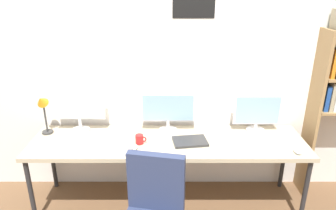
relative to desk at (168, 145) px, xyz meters
name	(u,v)px	position (x,y,z in m)	size (l,w,h in m)	color
wall_back	(168,73)	(0.00, 0.42, 0.61)	(5.05, 0.11, 2.60)	silver
desk	(168,145)	(0.00, 0.00, 0.00)	(2.65, 0.68, 0.74)	tan
monitor_left	(78,108)	(-0.90, 0.21, 0.30)	(0.53, 0.18, 0.44)	silver
monitor_center	(168,110)	(0.00, 0.21, 0.28)	(0.55, 0.18, 0.41)	silver
monitor_right	(257,112)	(0.90, 0.21, 0.25)	(0.47, 0.18, 0.39)	silver
desk_lamp	(43,107)	(-1.22, 0.14, 0.34)	(0.11, 0.16, 0.43)	#333333
keyboard_left	(106,152)	(-0.56, -0.23, 0.06)	(0.38, 0.13, 0.02)	silver
keyboard_right	(230,152)	(0.56, -0.23, 0.06)	(0.34, 0.13, 0.02)	silver
mouse_left_side	(135,147)	(-0.31, -0.16, 0.06)	(0.06, 0.10, 0.03)	silver
mouse_right_side	(297,151)	(1.16, -0.24, 0.06)	(0.06, 0.10, 0.03)	silver
laptop_closed	(190,141)	(0.21, -0.04, 0.06)	(0.32, 0.22, 0.02)	#2D2D2D
coffee_mug	(140,139)	(-0.27, -0.06, 0.09)	(0.11, 0.08, 0.09)	red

